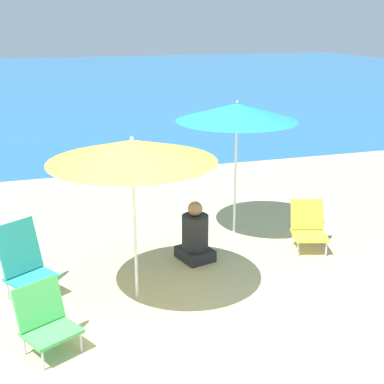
# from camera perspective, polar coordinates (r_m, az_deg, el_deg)

# --- Properties ---
(ground_plane) EXTENTS (60.00, 60.00, 0.00)m
(ground_plane) POSITION_cam_1_polar(r_m,az_deg,el_deg) (5.97, -4.29, -14.59)
(ground_plane) COLOR #C6B284
(sea_water) EXTENTS (60.00, 40.00, 0.01)m
(sea_water) POSITION_cam_1_polar(r_m,az_deg,el_deg) (31.49, -15.81, 11.36)
(sea_water) COLOR #23669E
(sea_water) RESTS_ON ground
(beach_umbrella_teal) EXTENTS (1.82, 1.82, 2.08)m
(beach_umbrella_teal) POSITION_cam_1_polar(r_m,az_deg,el_deg) (7.99, 4.82, 8.48)
(beach_umbrella_teal) COLOR white
(beach_umbrella_teal) RESTS_ON ground
(beach_umbrella_yellow) EXTENTS (1.91, 1.91, 1.98)m
(beach_umbrella_yellow) POSITION_cam_1_polar(r_m,az_deg,el_deg) (5.98, -6.40, 4.38)
(beach_umbrella_yellow) COLOR white
(beach_umbrella_yellow) RESTS_ON ground
(beach_chair_green) EXTENTS (0.68, 0.67, 0.70)m
(beach_chair_green) POSITION_cam_1_polar(r_m,az_deg,el_deg) (5.68, -15.39, -12.86)
(beach_chair_green) COLOR silver
(beach_chair_green) RESTS_ON ground
(beach_chair_yellow) EXTENTS (0.62, 0.68, 0.69)m
(beach_chair_yellow) POSITION_cam_1_polar(r_m,az_deg,el_deg) (7.98, 12.30, -3.52)
(beach_chair_yellow) COLOR silver
(beach_chair_yellow) RESTS_ON ground
(beach_chair_teal) EXTENTS (0.73, 0.74, 0.91)m
(beach_chair_teal) POSITION_cam_1_polar(r_m,az_deg,el_deg) (6.76, -17.45, -7.01)
(beach_chair_teal) COLOR silver
(beach_chair_teal) RESTS_ON ground
(person_seated_near) EXTENTS (0.51, 0.57, 0.85)m
(person_seated_near) POSITION_cam_1_polar(r_m,az_deg,el_deg) (7.43, 0.33, -4.80)
(person_seated_near) COLOR #262628
(person_seated_near) RESTS_ON ground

